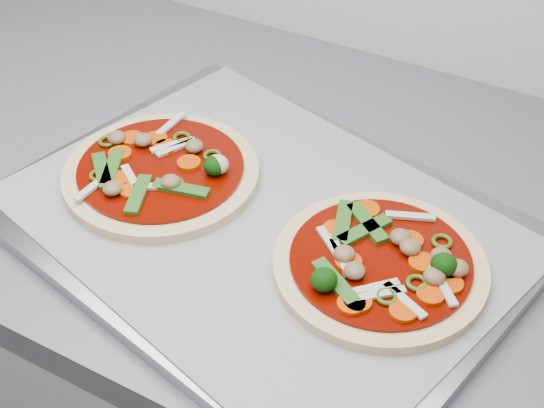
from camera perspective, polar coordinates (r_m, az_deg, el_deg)
The scene contains 4 objects.
baking_tray at distance 0.76m, azimuth -0.83°, elevation -1.73°, with size 0.50×0.37×0.02m, color #929398.
parchment at distance 0.75m, azimuth -0.83°, elevation -1.22°, with size 0.48×0.35×0.00m, color gray.
pizza_left at distance 0.80m, azimuth -8.34°, elevation 2.48°, with size 0.28×0.28×0.04m.
pizza_right at distance 0.70m, azimuth 8.27°, elevation -4.50°, with size 0.25×0.25×0.03m.
Camera 1 is at (-0.04, 0.73, 1.42)m, focal length 50.00 mm.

